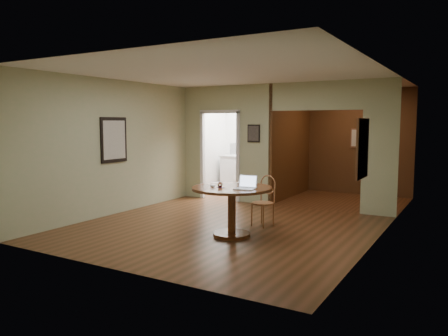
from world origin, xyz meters
The scene contains 11 objects.
floor centered at (0.00, 0.00, 0.00)m, with size 5.00×5.00×0.00m, color #432913.
room_shell centered at (-0.47, 3.10, 1.29)m, with size 5.20×7.50×5.00m.
dining_table centered at (0.40, -0.33, 0.60)m, with size 1.29×1.29×0.81m.
chair centered at (0.55, 0.61, 0.51)m, with size 0.47×0.47×0.91m.
open_laptop centered at (0.70, -0.40, 0.87)m, with size 0.33×0.30×0.21m.
closed_laptop centered at (0.48, -0.02, 0.82)m, with size 0.36×0.23×0.03m, color silver.
mouse centered at (0.15, -0.52, 0.83)m, with size 0.10×0.06×0.04m, color white.
wine_glass centered at (0.27, -0.48, 0.85)m, with size 0.08×0.08×0.09m, color white, non-canonical shape.
pen centered at (0.29, -0.50, 0.81)m, with size 0.01×0.01×0.14m, color navy.
kitchen_cabinet centered at (-1.35, 4.20, 0.47)m, with size 2.06×0.60×0.94m.
grocery_bag centered at (-0.55, 4.20, 1.08)m, with size 0.29×0.24×0.29m, color beige.
Camera 1 is at (3.80, -6.41, 1.84)m, focal length 35.00 mm.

